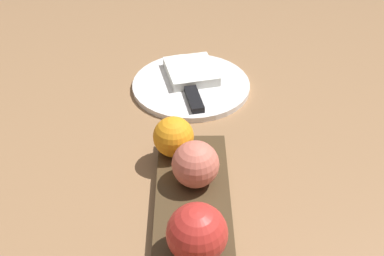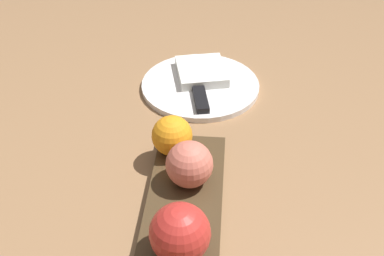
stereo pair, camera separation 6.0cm
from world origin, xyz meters
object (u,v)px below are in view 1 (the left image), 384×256
Objects in this scene: dinner_plate at (191,85)px; knife at (192,94)px; apple at (197,233)px; peach at (195,164)px; folded_napkin at (191,71)px; orange_near_apple at (173,137)px; fruit_tray at (193,240)px.

dinner_plate is 1.32× the size of knife.
apple is 0.43m from dinner_plate.
peach is at bearing -179.18° from dinner_plate.
folded_napkin reaches higher than dinner_plate.
peach is 0.33m from folded_napkin.
fruit_tray is at bearing -170.12° from orange_near_apple.
apple is at bearing 168.96° from knife.
apple reaches higher than knife.
orange_near_apple is at bearing 9.88° from fruit_tray.
knife is at bearing 0.46° from apple.
peach is at bearing -2.34° from fruit_tray.
fruit_tray is 0.18m from orange_near_apple.
apple reaches higher than peach.
peach is (0.10, -0.00, 0.05)m from fruit_tray.
apple reaches higher than dinner_plate.
apple reaches higher than fruit_tray.
fruit_tray is 2.39× the size of knife.
dinner_plate is at bearing 0.57° from apple.
fruit_tray is 3.91× the size of folded_napkin.
dinner_plate is (0.30, 0.00, -0.05)m from peach.
peach is (-0.07, -0.03, 0.00)m from orange_near_apple.
peach is 0.25m from knife.
folded_napkin is 0.08m from knife.
dinner_plate is 0.05m from knife.
folded_napkin is at bearing 0.75° from peach.
orange_near_apple is at bearing 26.51° from peach.
apple is at bearing -179.47° from folded_napkin.
folded_napkin is (0.03, 0.00, 0.02)m from dinner_plate.
fruit_tray is 6.51× the size of orange_near_apple.
folded_napkin is (0.26, -0.03, -0.03)m from orange_near_apple.
fruit_tray is 0.40m from dinner_plate.
orange_near_apple is at bearing 173.28° from folded_napkin.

